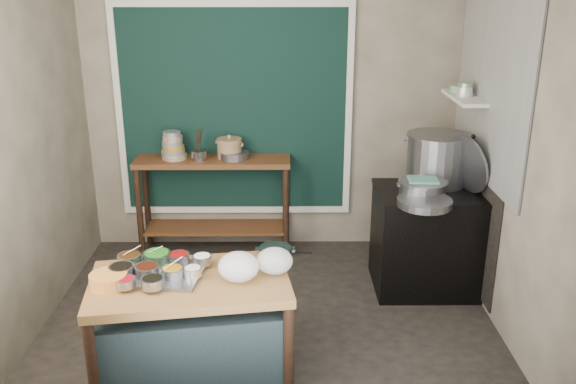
{
  "coord_description": "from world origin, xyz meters",
  "views": [
    {
      "loc": [
        0.12,
        -4.19,
        2.56
      ],
      "look_at": [
        0.15,
        0.25,
        0.98
      ],
      "focal_mm": 38.0,
      "sensor_mm": 36.0,
      "label": 1
    }
  ],
  "objects_px": {
    "utensil_cup": "(199,155)",
    "condiment_tray": "(158,274)",
    "steamer": "(422,188)",
    "yellow_basin": "(109,280)",
    "ceramic_crock": "(230,149)",
    "stove_block": "(428,241)",
    "saucepan": "(275,255)",
    "prep_table": "(193,331)",
    "back_counter": "(215,206)",
    "stock_pot": "(437,159)"
  },
  "relations": [
    {
      "from": "ceramic_crock",
      "to": "steamer",
      "type": "distance_m",
      "value": 1.85
    },
    {
      "from": "stove_block",
      "to": "steamer",
      "type": "xyz_separation_m",
      "value": [
        -0.12,
        -0.12,
        0.52
      ]
    },
    {
      "from": "stove_block",
      "to": "utensil_cup",
      "type": "distance_m",
      "value": 2.21
    },
    {
      "from": "prep_table",
      "to": "steamer",
      "type": "height_order",
      "value": "steamer"
    },
    {
      "from": "stove_block",
      "to": "yellow_basin",
      "type": "xyz_separation_m",
      "value": [
        -2.31,
        -1.39,
        0.37
      ]
    },
    {
      "from": "yellow_basin",
      "to": "steamer",
      "type": "height_order",
      "value": "steamer"
    },
    {
      "from": "stove_block",
      "to": "steamer",
      "type": "relative_size",
      "value": 2.24
    },
    {
      "from": "ceramic_crock",
      "to": "back_counter",
      "type": "bearing_deg",
      "value": -171.67
    },
    {
      "from": "yellow_basin",
      "to": "ceramic_crock",
      "type": "xyz_separation_m",
      "value": [
        0.57,
        2.15,
        0.24
      ]
    },
    {
      "from": "steamer",
      "to": "ceramic_crock",
      "type": "bearing_deg",
      "value": 151.65
    },
    {
      "from": "condiment_tray",
      "to": "saucepan",
      "type": "distance_m",
      "value": 0.77
    },
    {
      "from": "stove_block",
      "to": "ceramic_crock",
      "type": "distance_m",
      "value": 1.99
    },
    {
      "from": "yellow_basin",
      "to": "saucepan",
      "type": "relative_size",
      "value": 1.05
    },
    {
      "from": "utensil_cup",
      "to": "ceramic_crock",
      "type": "bearing_deg",
      "value": 13.48
    },
    {
      "from": "back_counter",
      "to": "utensil_cup",
      "type": "distance_m",
      "value": 0.53
    },
    {
      "from": "steamer",
      "to": "utensil_cup",
      "type": "bearing_deg",
      "value": 156.91
    },
    {
      "from": "stove_block",
      "to": "saucepan",
      "type": "bearing_deg",
      "value": -140.16
    },
    {
      "from": "back_counter",
      "to": "condiment_tray",
      "type": "xyz_separation_m",
      "value": [
        -0.14,
        -1.97,
        0.29
      ]
    },
    {
      "from": "stove_block",
      "to": "utensil_cup",
      "type": "bearing_deg",
      "value": 161.18
    },
    {
      "from": "stock_pot",
      "to": "utensil_cup",
      "type": "bearing_deg",
      "value": 167.17
    },
    {
      "from": "stove_block",
      "to": "utensil_cup",
      "type": "xyz_separation_m",
      "value": [
        -2.02,
        0.69,
        0.57
      ]
    },
    {
      "from": "stove_block",
      "to": "yellow_basin",
      "type": "relative_size",
      "value": 3.94
    },
    {
      "from": "back_counter",
      "to": "condiment_tray",
      "type": "distance_m",
      "value": 2.0
    },
    {
      "from": "prep_table",
      "to": "utensil_cup",
      "type": "bearing_deg",
      "value": 87.1
    },
    {
      "from": "prep_table",
      "to": "condiment_tray",
      "type": "bearing_deg",
      "value": 156.89
    },
    {
      "from": "back_counter",
      "to": "steamer",
      "type": "bearing_deg",
      "value": -25.55
    },
    {
      "from": "back_counter",
      "to": "stock_pot",
      "type": "relative_size",
      "value": 2.64
    },
    {
      "from": "back_counter",
      "to": "steamer",
      "type": "xyz_separation_m",
      "value": [
        1.78,
        -0.85,
        0.47
      ]
    },
    {
      "from": "stove_block",
      "to": "prep_table",
      "type": "bearing_deg",
      "value": -144.63
    },
    {
      "from": "prep_table",
      "to": "ceramic_crock",
      "type": "height_order",
      "value": "ceramic_crock"
    },
    {
      "from": "prep_table",
      "to": "stock_pot",
      "type": "relative_size",
      "value": 2.28
    },
    {
      "from": "stove_block",
      "to": "saucepan",
      "type": "xyz_separation_m",
      "value": [
        -1.29,
        -1.08,
        0.38
      ]
    },
    {
      "from": "yellow_basin",
      "to": "saucepan",
      "type": "xyz_separation_m",
      "value": [
        1.02,
        0.32,
        0.02
      ]
    },
    {
      "from": "stove_block",
      "to": "condiment_tray",
      "type": "xyz_separation_m",
      "value": [
        -2.04,
        -1.24,
        0.34
      ]
    },
    {
      "from": "utensil_cup",
      "to": "prep_table",
      "type": "bearing_deg",
      "value": -84.68
    },
    {
      "from": "stove_block",
      "to": "stock_pot",
      "type": "relative_size",
      "value": 1.64
    },
    {
      "from": "back_counter",
      "to": "stock_pot",
      "type": "xyz_separation_m",
      "value": [
        1.97,
        -0.52,
        0.62
      ]
    },
    {
      "from": "prep_table",
      "to": "saucepan",
      "type": "bearing_deg",
      "value": 14.21
    },
    {
      "from": "stove_block",
      "to": "ceramic_crock",
      "type": "xyz_separation_m",
      "value": [
        -1.74,
        0.75,
        0.61
      ]
    },
    {
      "from": "ceramic_crock",
      "to": "prep_table",
      "type": "bearing_deg",
      "value": -92.53
    },
    {
      "from": "back_counter",
      "to": "ceramic_crock",
      "type": "xyz_separation_m",
      "value": [
        0.16,
        0.02,
        0.56
      ]
    },
    {
      "from": "saucepan",
      "to": "ceramic_crock",
      "type": "height_order",
      "value": "ceramic_crock"
    },
    {
      "from": "back_counter",
      "to": "ceramic_crock",
      "type": "relative_size",
      "value": 5.9
    },
    {
      "from": "condiment_tray",
      "to": "steamer",
      "type": "xyz_separation_m",
      "value": [
        1.92,
        1.12,
        0.18
      ]
    },
    {
      "from": "prep_table",
      "to": "condiment_tray",
      "type": "relative_size",
      "value": 2.23
    },
    {
      "from": "back_counter",
      "to": "ceramic_crock",
      "type": "distance_m",
      "value": 0.58
    },
    {
      "from": "utensil_cup",
      "to": "condiment_tray",
      "type": "bearing_deg",
      "value": -90.72
    },
    {
      "from": "saucepan",
      "to": "back_counter",
      "type": "bearing_deg",
      "value": 106.8
    },
    {
      "from": "yellow_basin",
      "to": "prep_table",
      "type": "bearing_deg",
      "value": 10.86
    },
    {
      "from": "utensil_cup",
      "to": "ceramic_crock",
      "type": "xyz_separation_m",
      "value": [
        0.28,
        0.07,
        0.04
      ]
    }
  ]
}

